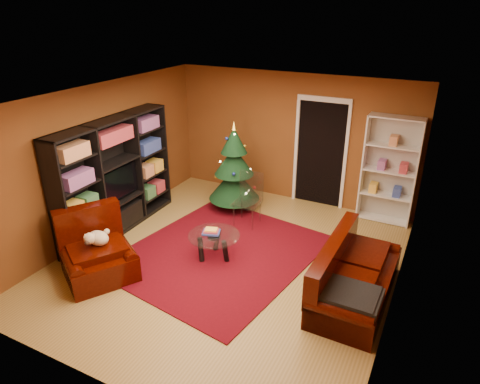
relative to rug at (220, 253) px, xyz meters
The scene contains 17 objects.
floor 0.27m from the rug, 27.54° to the right, with size 5.00×5.50×0.05m, color olive.
ceiling 2.63m from the rug, 27.54° to the right, with size 5.00×5.50×0.05m, color silver.
wall_back 2.96m from the rug, 84.84° to the left, with size 5.00×0.05×2.60m, color brown.
wall_left 2.63m from the rug, behind, with size 0.05×5.50×2.60m, color brown.
wall_right 3.05m from the rug, ahead, with size 0.05×5.50×2.60m, color brown.
doorway 2.93m from the rug, 72.14° to the left, with size 1.06×0.60×2.16m, color black, non-canonical shape.
rug is the anchor object (origin of this frame).
media_unit 2.27m from the rug, behind, with size 0.41×2.65×2.03m, color black, non-canonical shape.
christmas_tree 1.94m from the rug, 109.40° to the left, with size 1.01×1.01×1.79m, color black, non-canonical shape.
gift_box_green 2.00m from the rug, 112.52° to the left, with size 0.28×0.28×0.28m, color #1A5320.
gift_box_red 2.32m from the rug, 105.59° to the left, with size 0.21×0.21×0.21m, color maroon.
white_bookshelf 3.43m from the rug, 48.16° to the left, with size 0.95×0.34×2.06m, color white, non-canonical shape.
armchair 1.93m from the rug, 133.52° to the right, with size 1.06×1.06×0.83m, color black, non-canonical shape.
dog 1.95m from the rug, 135.35° to the right, with size 0.40×0.30×0.27m, color beige, non-canonical shape.
sofa 2.30m from the rug, ahead, with size 1.95×0.88×0.84m, color black, non-canonical shape.
coffee_table 0.26m from the rug, 92.58° to the right, with size 0.83×0.83×0.52m, color gray, non-canonical shape.
acrylic_chair 1.19m from the rug, 91.72° to the left, with size 0.46×0.50×0.90m, color #66605B, non-canonical shape.
Camera 1 is at (2.79, -5.13, 3.80)m, focal length 32.00 mm.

